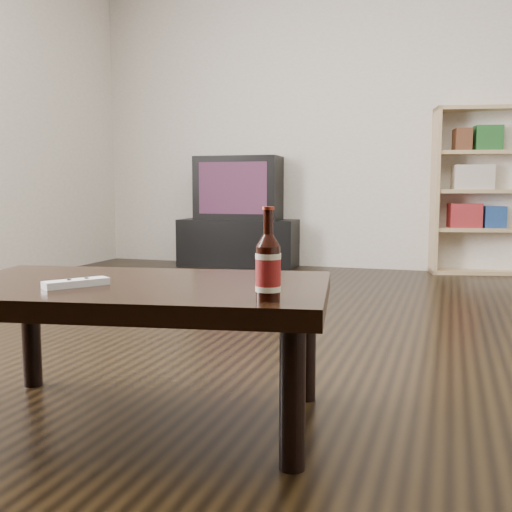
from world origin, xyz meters
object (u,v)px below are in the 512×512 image
(bookshelf, at_px, (475,188))
(phone, at_px, (266,279))
(tv, at_px, (240,188))
(beer_bottle, at_px, (268,268))
(remote, at_px, (76,283))
(coffee_table, at_px, (137,301))
(tv_stand, at_px, (241,242))

(bookshelf, xyz_separation_m, phone, (-0.67, -3.47, -0.27))
(tv, xyz_separation_m, bookshelf, (1.93, 0.14, -0.00))
(tv, xyz_separation_m, beer_bottle, (1.34, -3.60, -0.20))
(bookshelf, distance_m, beer_bottle, 3.79)
(bookshelf, height_order, remote, bookshelf)
(beer_bottle, bearing_deg, remote, 176.57)
(bookshelf, distance_m, coffee_table, 3.75)
(beer_bottle, height_order, phone, beer_bottle)
(bookshelf, relative_size, phone, 11.98)
(tv, distance_m, bookshelf, 1.93)
(tv_stand, distance_m, phone, 3.56)
(coffee_table, height_order, phone, phone)
(tv_stand, xyz_separation_m, phone, (1.25, -3.33, 0.21))
(bookshelf, bearing_deg, phone, -113.19)
(tv, bearing_deg, tv_stand, 90.00)
(beer_bottle, bearing_deg, coffee_table, 161.25)
(tv_stand, xyz_separation_m, bookshelf, (1.93, 0.14, 0.47))
(tv_stand, distance_m, bookshelf, 1.99)
(beer_bottle, relative_size, phone, 2.04)
(bookshelf, height_order, coffee_table, bookshelf)
(coffee_table, xyz_separation_m, beer_bottle, (0.43, -0.15, 0.13))
(tv_stand, relative_size, bookshelf, 0.78)
(phone, xyz_separation_m, remote, (-0.46, -0.23, 0.00))
(bookshelf, relative_size, beer_bottle, 5.86)
(beer_bottle, xyz_separation_m, phone, (-0.09, 0.27, -0.07))
(tv, bearing_deg, beer_bottle, -71.77)
(remote, bearing_deg, beer_bottle, 30.68)
(tv, height_order, beer_bottle, tv)
(tv, relative_size, bookshelf, 0.57)
(bookshelf, bearing_deg, tv_stand, 171.95)
(bookshelf, bearing_deg, beer_bottle, -111.12)
(bookshelf, bearing_deg, coffee_table, -118.02)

